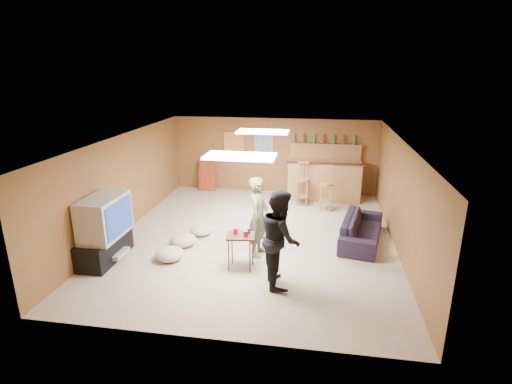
# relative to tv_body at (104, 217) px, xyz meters

# --- Properties ---
(ground) EXTENTS (7.00, 7.00, 0.00)m
(ground) POSITION_rel_tv_body_xyz_m (2.65, 1.50, -0.90)
(ground) COLOR tan
(ground) RESTS_ON ground
(ceiling) EXTENTS (6.00, 7.00, 0.02)m
(ceiling) POSITION_rel_tv_body_xyz_m (2.65, 1.50, 1.30)
(ceiling) COLOR silver
(ceiling) RESTS_ON ground
(wall_back) EXTENTS (6.00, 0.02, 2.20)m
(wall_back) POSITION_rel_tv_body_xyz_m (2.65, 5.00, 0.20)
(wall_back) COLOR brown
(wall_back) RESTS_ON ground
(wall_front) EXTENTS (6.00, 0.02, 2.20)m
(wall_front) POSITION_rel_tv_body_xyz_m (2.65, -2.00, 0.20)
(wall_front) COLOR brown
(wall_front) RESTS_ON ground
(wall_left) EXTENTS (0.02, 7.00, 2.20)m
(wall_left) POSITION_rel_tv_body_xyz_m (-0.35, 1.50, 0.20)
(wall_left) COLOR brown
(wall_left) RESTS_ON ground
(wall_right) EXTENTS (0.02, 7.00, 2.20)m
(wall_right) POSITION_rel_tv_body_xyz_m (5.65, 1.50, 0.20)
(wall_right) COLOR brown
(wall_right) RESTS_ON ground
(tv_stand) EXTENTS (0.55, 1.30, 0.50)m
(tv_stand) POSITION_rel_tv_body_xyz_m (-0.07, 0.00, -0.65)
(tv_stand) COLOR black
(tv_stand) RESTS_ON ground
(dvd_box) EXTENTS (0.35, 0.50, 0.08)m
(dvd_box) POSITION_rel_tv_body_xyz_m (0.15, 0.00, -0.75)
(dvd_box) COLOR #B2B2B7
(dvd_box) RESTS_ON tv_stand
(tv_body) EXTENTS (0.60, 1.10, 0.80)m
(tv_body) POSITION_rel_tv_body_xyz_m (0.00, 0.00, 0.00)
(tv_body) COLOR #B2B2B7
(tv_body) RESTS_ON tv_stand
(tv_screen) EXTENTS (0.02, 0.95, 0.65)m
(tv_screen) POSITION_rel_tv_body_xyz_m (0.31, 0.00, 0.00)
(tv_screen) COLOR navy
(tv_screen) RESTS_ON tv_body
(bar_counter) EXTENTS (2.00, 0.60, 1.10)m
(bar_counter) POSITION_rel_tv_body_xyz_m (4.15, 4.45, -0.35)
(bar_counter) COLOR #966336
(bar_counter) RESTS_ON ground
(bar_lip) EXTENTS (2.10, 0.12, 0.05)m
(bar_lip) POSITION_rel_tv_body_xyz_m (4.15, 4.20, 0.20)
(bar_lip) COLOR #381912
(bar_lip) RESTS_ON bar_counter
(bar_shelf) EXTENTS (2.00, 0.18, 0.05)m
(bar_shelf) POSITION_rel_tv_body_xyz_m (4.15, 4.90, 0.60)
(bar_shelf) COLOR #966336
(bar_shelf) RESTS_ON bar_backing
(bar_backing) EXTENTS (2.00, 0.14, 0.60)m
(bar_backing) POSITION_rel_tv_body_xyz_m (4.15, 4.92, 0.30)
(bar_backing) COLOR #966336
(bar_backing) RESTS_ON bar_counter
(poster_left) EXTENTS (0.60, 0.03, 0.85)m
(poster_left) POSITION_rel_tv_body_xyz_m (1.45, 4.96, 0.45)
(poster_left) COLOR #BF3F26
(poster_left) RESTS_ON wall_back
(poster_right) EXTENTS (0.55, 0.03, 0.80)m
(poster_right) POSITION_rel_tv_body_xyz_m (2.35, 4.96, 0.45)
(poster_right) COLOR #334C99
(poster_right) RESTS_ON wall_back
(folding_chair_stack) EXTENTS (0.50, 0.26, 0.91)m
(folding_chair_stack) POSITION_rel_tv_body_xyz_m (0.65, 4.80, -0.45)
(folding_chair_stack) COLOR #9B341C
(folding_chair_stack) RESTS_ON ground
(ceiling_panel_front) EXTENTS (1.20, 0.60, 0.04)m
(ceiling_panel_front) POSITION_rel_tv_body_xyz_m (2.65, 0.00, 1.27)
(ceiling_panel_front) COLOR white
(ceiling_panel_front) RESTS_ON ceiling
(ceiling_panel_back) EXTENTS (1.20, 0.60, 0.04)m
(ceiling_panel_back) POSITION_rel_tv_body_xyz_m (2.65, 2.70, 1.27)
(ceiling_panel_back) COLOR white
(ceiling_panel_back) RESTS_ON ceiling
(person_olive) EXTENTS (0.46, 0.63, 1.62)m
(person_olive) POSITION_rel_tv_body_xyz_m (2.86, 0.71, -0.09)
(person_olive) COLOR brown
(person_olive) RESTS_ON ground
(person_black) EXTENTS (0.83, 0.96, 1.70)m
(person_black) POSITION_rel_tv_body_xyz_m (3.40, -0.32, -0.05)
(person_black) COLOR black
(person_black) RESTS_ON ground
(sofa) EXTENTS (1.10, 2.03, 0.56)m
(sofa) POSITION_rel_tv_body_xyz_m (4.96, 1.68, -0.62)
(sofa) COLOR black
(sofa) RESTS_ON ground
(tray_table) EXTENTS (0.57, 0.48, 0.67)m
(tray_table) POSITION_rel_tv_body_xyz_m (2.63, 0.08, -0.56)
(tray_table) COLOR #381912
(tray_table) RESTS_ON ground
(cup_red_near) EXTENTS (0.09, 0.09, 0.12)m
(cup_red_near) POSITION_rel_tv_body_xyz_m (2.53, 0.12, -0.17)
(cup_red_near) COLOR #B20B23
(cup_red_near) RESTS_ON tray_table
(cup_red_far) EXTENTS (0.11, 0.11, 0.12)m
(cup_red_far) POSITION_rel_tv_body_xyz_m (2.73, 0.02, -0.17)
(cup_red_far) COLOR #B20B23
(cup_red_far) RESTS_ON tray_table
(cup_blue) EXTENTS (0.08, 0.08, 0.10)m
(cup_blue) POSITION_rel_tv_body_xyz_m (2.75, 0.18, -0.17)
(cup_blue) COLOR navy
(cup_blue) RESTS_ON tray_table
(bar_stool_left) EXTENTS (0.47, 0.47, 1.28)m
(bar_stool_left) POSITION_rel_tv_body_xyz_m (3.57, 3.87, -0.26)
(bar_stool_left) COLOR #966336
(bar_stool_left) RESTS_ON ground
(bar_stool_right) EXTENTS (0.42, 0.42, 1.29)m
(bar_stool_right) POSITION_rel_tv_body_xyz_m (4.20, 3.56, -0.26)
(bar_stool_right) COLOR #966336
(bar_stool_right) RESTS_ON ground
(cushion_near_tv) EXTENTS (0.63, 0.63, 0.25)m
(cushion_near_tv) POSITION_rel_tv_body_xyz_m (1.23, 0.86, -0.78)
(cushion_near_tv) COLOR tan
(cushion_near_tv) RESTS_ON ground
(cushion_mid) EXTENTS (0.52, 0.52, 0.22)m
(cushion_mid) POSITION_rel_tv_body_xyz_m (1.43, 1.46, -0.79)
(cushion_mid) COLOR tan
(cushion_mid) RESTS_ON ground
(cushion_far) EXTENTS (0.72, 0.72, 0.25)m
(cushion_far) POSITION_rel_tv_body_xyz_m (1.18, 0.19, -0.78)
(cushion_far) COLOR tan
(cushion_far) RESTS_ON ground
(bottle_row) EXTENTS (1.76, 0.08, 0.26)m
(bottle_row) POSITION_rel_tv_body_xyz_m (4.09, 4.88, 0.75)
(bottle_row) COLOR #3F7233
(bottle_row) RESTS_ON bar_shelf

